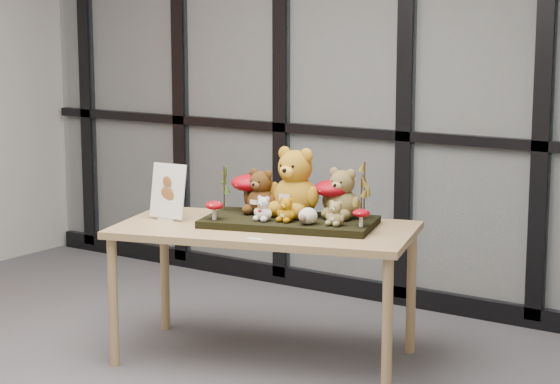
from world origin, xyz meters
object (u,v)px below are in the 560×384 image
Objects in this scene: plush_cream_hedgehog at (308,215)px; mushroom_front_right at (361,217)px; bear_pooh_yellow at (295,178)px; sign_holder at (168,194)px; display_table at (265,239)px; mushroom_front_left at (214,209)px; diorama_tray at (289,222)px; mushroom_back_left at (250,191)px; bear_white_bow at (264,207)px; mushroom_back_right at (333,197)px; bear_small_yellow at (286,208)px; bear_beige_small at (336,212)px; bear_tan_back at (342,191)px; bear_brown_medium at (261,189)px.

plush_cream_hedgehog is 0.96× the size of mushroom_front_right.
bear_pooh_yellow is 1.32× the size of sign_holder.
sign_holder reaches higher than display_table.
mushroom_front_left reaches higher than plush_cream_hedgehog.
diorama_tray is 0.31m from mushroom_back_left.
mushroom_back_left reaches higher than plush_cream_hedgehog.
bear_white_bow is (-0.05, -0.21, -0.13)m from bear_pooh_yellow.
mushroom_back_right is (0.01, 0.22, 0.06)m from plush_cream_hedgehog.
bear_small_yellow is 0.66m from sign_holder.
bear_white_bow is at bearing -121.99° from bear_pooh_yellow.
bear_beige_small is 0.14m from plush_cream_hedgehog.
bear_small_yellow is at bearing 26.04° from mushroom_front_left.
plush_cream_hedgehog is 0.46m from mushroom_back_left.
diorama_tray is 0.12m from bear_small_yellow.
display_table is 0.47m from bear_tan_back.
display_table is at bearing -158.71° from bear_tan_back.
bear_pooh_yellow is 1.81× the size of mushroom_back_left.
bear_beige_small reaches higher than mushroom_front_right.
plush_cream_hedgehog is at bearing 7.82° from sign_holder.
diorama_tray is 8.21× the size of mushroom_front_left.
display_table is 18.05× the size of plush_cream_hedgehog.
plush_cream_hedgehog is (0.23, 0.05, -0.02)m from bear_white_bow.
mushroom_front_left is at bearing -171.22° from bear_small_yellow.
mushroom_back_left is at bearing 178.50° from mushroom_front_right.
sign_holder is at bearing 177.98° from mushroom_front_left.
bear_white_bow is 0.24m from plush_cream_hedgehog.
bear_tan_back is at bearing 0.04° from bear_pooh_yellow.
plush_cream_hedgehog is 0.43× the size of mushroom_back_left.
display_table is 17.28× the size of mushroom_front_right.
bear_small_yellow reaches higher than mushroom_front_right.
bear_pooh_yellow is 0.45m from mushroom_front_right.
diorama_tray is at bearing -137.71° from mushroom_back_right.
sign_holder is at bearing 175.98° from bear_beige_small.
bear_pooh_yellow reaches higher than diorama_tray.
mushroom_front_right is (0.12, 0.05, -0.02)m from bear_beige_small.
bear_brown_medium reaches higher than mushroom_front_left.
bear_beige_small is 1.49× the size of plush_cream_hedgehog.
bear_white_bow is 1.32× the size of mushroom_front_left.
plush_cream_hedgehog reaches higher than display_table.
mushroom_front_right reaches higher than diorama_tray.
bear_pooh_yellow reaches higher than bear_tan_back.
bear_white_bow is at bearing 175.28° from plush_cream_hedgehog.
mushroom_front_left is at bearing -159.32° from bear_tan_back.
mushroom_back_left is 2.05× the size of mushroom_front_left.
bear_brown_medium is (-0.10, 0.11, 0.23)m from display_table.
mushroom_back_right is at bearing 13.38° from mushroom_back_left.
mushroom_front_right is at bearing 3.82° from bear_beige_small.
bear_tan_back reaches higher than bear_small_yellow.
plush_cream_hedgehog is 0.31× the size of sign_holder.
plush_cream_hedgehog is (0.35, -0.09, -0.08)m from bear_brown_medium.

